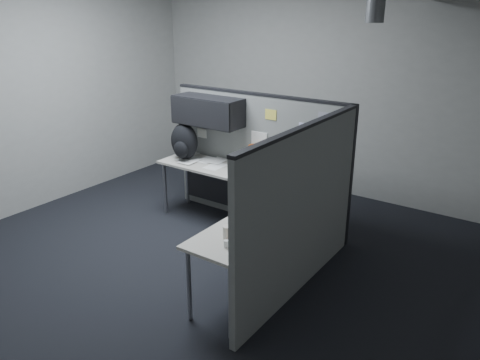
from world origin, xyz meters
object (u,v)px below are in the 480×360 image
Objects in this scene: phone at (254,223)px; backpack at (184,142)px; keyboard at (253,188)px; desk at (246,193)px; monitor at (298,167)px.

backpack is at bearing 168.56° from phone.
keyboard is at bearing 144.68° from phone.
keyboard is (0.17, -0.13, 0.13)m from desk.
desk is at bearing -165.41° from monitor.
desk is 1.12m from phone.
monitor is 1.68m from backpack.
phone is 0.55× the size of backpack.
desk is 4.07× the size of monitor.
backpack is (-1.68, 0.06, -0.01)m from monitor.
backpack is at bearing 171.36° from monitor.
phone is at bearing -88.83° from monitor.
monitor is (0.53, 0.21, 0.35)m from desk.
monitor is 1.21× the size of backpack.
phone is at bearing -36.73° from backpack.
phone is (0.15, -1.09, -0.20)m from monitor.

